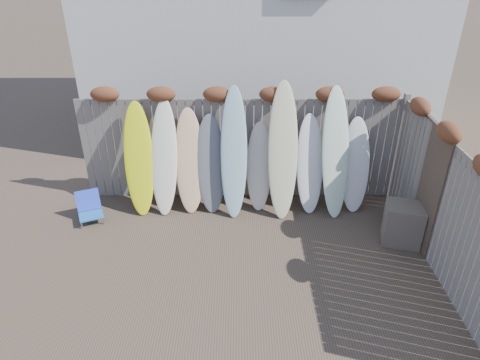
{
  "coord_description": "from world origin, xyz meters",
  "views": [
    {
      "loc": [
        -0.01,
        -5.02,
        4.42
      ],
      "look_at": [
        0.0,
        1.2,
        1.0
      ],
      "focal_mm": 32.0,
      "sensor_mm": 36.0,
      "label": 1
    }
  ],
  "objects_px": {
    "wooden_crate": "(403,224)",
    "lattice_panel": "(424,183)",
    "surfboard_0": "(139,160)",
    "beach_chair": "(89,208)"
  },
  "relations": [
    {
      "from": "beach_chair",
      "to": "lattice_panel",
      "type": "xyz_separation_m",
      "value": [
        5.74,
        -0.46,
        0.77
      ]
    },
    {
      "from": "beach_chair",
      "to": "wooden_crate",
      "type": "height_order",
      "value": "wooden_crate"
    },
    {
      "from": "beach_chair",
      "to": "wooden_crate",
      "type": "relative_size",
      "value": 0.81
    },
    {
      "from": "surfboard_0",
      "to": "beach_chair",
      "type": "bearing_deg",
      "value": -159.92
    },
    {
      "from": "beach_chair",
      "to": "surfboard_0",
      "type": "bearing_deg",
      "value": 25.75
    },
    {
      "from": "lattice_panel",
      "to": "surfboard_0",
      "type": "height_order",
      "value": "lattice_panel"
    },
    {
      "from": "wooden_crate",
      "to": "lattice_panel",
      "type": "relative_size",
      "value": 0.34
    },
    {
      "from": "wooden_crate",
      "to": "surfboard_0",
      "type": "xyz_separation_m",
      "value": [
        -4.55,
        1.09,
        0.66
      ]
    },
    {
      "from": "beach_chair",
      "to": "surfboard_0",
      "type": "distance_m",
      "value": 1.25
    },
    {
      "from": "beach_chair",
      "to": "lattice_panel",
      "type": "bearing_deg",
      "value": -4.57
    }
  ]
}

